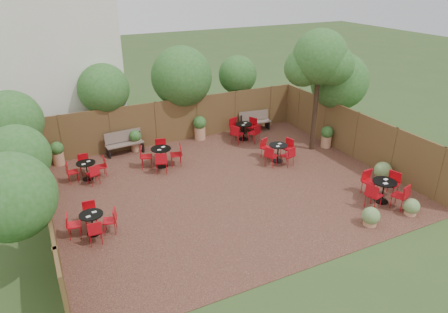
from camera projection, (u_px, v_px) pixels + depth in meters
name	position (u px, v px, depth m)	size (l,w,h in m)	color
ground	(226.00, 187.00, 15.00)	(80.00, 80.00, 0.00)	#354F23
courtyard_paving	(226.00, 187.00, 14.99)	(12.00, 10.00, 0.02)	#321714
fence_back	(178.00, 120.00, 18.66)	(12.00, 0.08, 2.00)	brown
fence_left	(47.00, 201.00, 12.18)	(0.08, 10.00, 2.00)	brown
fence_right	(355.00, 135.00, 16.99)	(0.08, 10.00, 2.00)	brown
neighbour_building	(55.00, 51.00, 18.05)	(5.00, 4.00, 8.00)	silver
overhang_foliage	(177.00, 95.00, 16.29)	(15.60, 10.52, 2.77)	#26581C
courtyard_tree	(320.00, 61.00, 16.52)	(2.50, 2.40, 5.17)	black
park_bench_left	(124.00, 142.00, 17.51)	(1.63, 0.64, 0.99)	brown
park_bench_right	(255.00, 121.00, 20.11)	(1.56, 0.68, 0.94)	brown
bistro_tables	(220.00, 164.00, 15.73)	(10.75, 8.67, 0.91)	black
planters	(185.00, 137.00, 17.96)	(11.47, 3.92, 1.12)	tan
low_shrubs	(386.00, 191.00, 14.08)	(3.21, 2.79, 0.72)	tan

